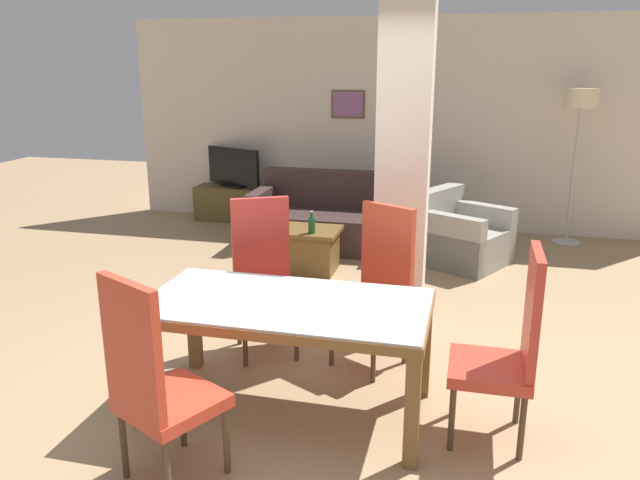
{
  "coord_description": "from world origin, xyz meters",
  "views": [
    {
      "loc": [
        1.05,
        -3.39,
        2.15
      ],
      "look_at": [
        0.0,
        0.85,
        0.89
      ],
      "focal_mm": 35.0,
      "sensor_mm": 36.0,
      "label": 1
    }
  ],
  "objects_px": {
    "dining_chair_far_left": "(264,274)",
    "bottle": "(312,225)",
    "armchair": "(459,238)",
    "tv_screen": "(234,168)",
    "sofa": "(331,222)",
    "coffee_table": "(305,249)",
    "dining_table": "(287,323)",
    "dining_chair_near_left": "(154,381)",
    "dining_chair_head_right": "(509,345)",
    "dining_chair_far_right": "(378,284)",
    "floor_lamp": "(580,112)",
    "tv_stand": "(235,203)"
  },
  "relations": [
    {
      "from": "dining_chair_far_left",
      "to": "bottle",
      "type": "xyz_separation_m",
      "value": [
        -0.07,
        1.71,
        -0.06
      ]
    },
    {
      "from": "armchair",
      "to": "tv_screen",
      "type": "height_order",
      "value": "tv_screen"
    },
    {
      "from": "sofa",
      "to": "coffee_table",
      "type": "height_order",
      "value": "sofa"
    },
    {
      "from": "dining_table",
      "to": "dining_chair_near_left",
      "type": "height_order",
      "value": "dining_chair_near_left"
    },
    {
      "from": "dining_chair_far_left",
      "to": "armchair",
      "type": "distance_m",
      "value": 2.89
    },
    {
      "from": "dining_chair_head_right",
      "to": "sofa",
      "type": "distance_m",
      "value": 4.13
    },
    {
      "from": "dining_table",
      "to": "coffee_table",
      "type": "height_order",
      "value": "dining_table"
    },
    {
      "from": "dining_chair_far_left",
      "to": "dining_chair_head_right",
      "type": "xyz_separation_m",
      "value": [
        1.75,
        -0.83,
        0.0
      ]
    },
    {
      "from": "dining_table",
      "to": "dining_chair_head_right",
      "type": "xyz_separation_m",
      "value": [
        1.31,
        0.0,
        0.01
      ]
    },
    {
      "from": "bottle",
      "to": "dining_chair_far_right",
      "type": "bearing_deg",
      "value": -61.26
    },
    {
      "from": "dining_chair_head_right",
      "to": "bottle",
      "type": "xyz_separation_m",
      "value": [
        -1.82,
        2.54,
        -0.06
      ]
    },
    {
      "from": "dining_table",
      "to": "bottle",
      "type": "xyz_separation_m",
      "value": [
        -0.51,
        2.54,
        -0.05
      ]
    },
    {
      "from": "floor_lamp",
      "to": "dining_chair_head_right",
      "type": "bearing_deg",
      "value": -101.38
    },
    {
      "from": "tv_screen",
      "to": "dining_chair_head_right",
      "type": "bearing_deg",
      "value": 148.96
    },
    {
      "from": "dining_chair_far_right",
      "to": "sofa",
      "type": "height_order",
      "value": "dining_chair_far_right"
    },
    {
      "from": "sofa",
      "to": "tv_screen",
      "type": "height_order",
      "value": "tv_screen"
    },
    {
      "from": "dining_chair_head_right",
      "to": "tv_stand",
      "type": "relative_size",
      "value": 1.09
    },
    {
      "from": "dining_chair_far_left",
      "to": "dining_chair_head_right",
      "type": "distance_m",
      "value": 1.94
    },
    {
      "from": "dining_chair_far_right",
      "to": "tv_screen",
      "type": "height_order",
      "value": "dining_chair_far_right"
    },
    {
      "from": "dining_chair_head_right",
      "to": "armchair",
      "type": "height_order",
      "value": "dining_chair_head_right"
    },
    {
      "from": "coffee_table",
      "to": "bottle",
      "type": "xyz_separation_m",
      "value": [
        0.11,
        -0.14,
        0.31
      ]
    },
    {
      "from": "armchair",
      "to": "floor_lamp",
      "type": "distance_m",
      "value": 2.12
    },
    {
      "from": "dining_chair_head_right",
      "to": "armchair",
      "type": "bearing_deg",
      "value": 6.16
    },
    {
      "from": "dining_chair_head_right",
      "to": "armchair",
      "type": "distance_m",
      "value": 3.38
    },
    {
      "from": "dining_table",
      "to": "dining_chair_far_left",
      "type": "distance_m",
      "value": 0.94
    },
    {
      "from": "dining_chair_far_left",
      "to": "dining_chair_far_right",
      "type": "xyz_separation_m",
      "value": [
        0.87,
        -0.01,
        0.0
      ]
    },
    {
      "from": "coffee_table",
      "to": "tv_stand",
      "type": "xyz_separation_m",
      "value": [
        -1.52,
        1.87,
        0.0
      ]
    },
    {
      "from": "coffee_table",
      "to": "armchair",
      "type": "bearing_deg",
      "value": 22.63
    },
    {
      "from": "dining_chair_far_left",
      "to": "tv_screen",
      "type": "height_order",
      "value": "dining_chair_far_left"
    },
    {
      "from": "dining_table",
      "to": "dining_chair_head_right",
      "type": "distance_m",
      "value": 1.31
    },
    {
      "from": "dining_chair_near_left",
      "to": "armchair",
      "type": "height_order",
      "value": "dining_chair_near_left"
    },
    {
      "from": "dining_chair_far_left",
      "to": "bottle",
      "type": "bearing_deg",
      "value": -115.25
    },
    {
      "from": "bottle",
      "to": "floor_lamp",
      "type": "distance_m",
      "value": 3.48
    },
    {
      "from": "tv_screen",
      "to": "floor_lamp",
      "type": "height_order",
      "value": "floor_lamp"
    },
    {
      "from": "dining_chair_head_right",
      "to": "coffee_table",
      "type": "distance_m",
      "value": 3.33
    },
    {
      "from": "dining_chair_far_left",
      "to": "armchair",
      "type": "xyz_separation_m",
      "value": [
        1.39,
        2.51,
        -0.32
      ]
    },
    {
      "from": "sofa",
      "to": "tv_screen",
      "type": "relative_size",
      "value": 2.18
    },
    {
      "from": "bottle",
      "to": "tv_screen",
      "type": "distance_m",
      "value": 2.6
    },
    {
      "from": "dining_chair_near_left",
      "to": "sofa",
      "type": "height_order",
      "value": "dining_chair_near_left"
    },
    {
      "from": "dining_table",
      "to": "tv_stand",
      "type": "relative_size",
      "value": 1.62
    },
    {
      "from": "sofa",
      "to": "floor_lamp",
      "type": "bearing_deg",
      "value": -164.1
    },
    {
      "from": "bottle",
      "to": "dining_chair_head_right",
      "type": "bearing_deg",
      "value": -54.4
    },
    {
      "from": "floor_lamp",
      "to": "tv_stand",
      "type": "bearing_deg",
      "value": 178.72
    },
    {
      "from": "coffee_table",
      "to": "bottle",
      "type": "distance_m",
      "value": 0.36
    },
    {
      "from": "dining_chair_head_right",
      "to": "coffee_table",
      "type": "height_order",
      "value": "dining_chair_head_right"
    },
    {
      "from": "dining_chair_head_right",
      "to": "dining_chair_near_left",
      "type": "height_order",
      "value": "same"
    },
    {
      "from": "dining_chair_far_right",
      "to": "dining_chair_near_left",
      "type": "bearing_deg",
      "value": 90.61
    },
    {
      "from": "dining_chair_head_right",
      "to": "bottle",
      "type": "relative_size",
      "value": 5.05
    },
    {
      "from": "tv_screen",
      "to": "floor_lamp",
      "type": "distance_m",
      "value": 4.43
    },
    {
      "from": "sofa",
      "to": "tv_stand",
      "type": "distance_m",
      "value": 1.82
    }
  ]
}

